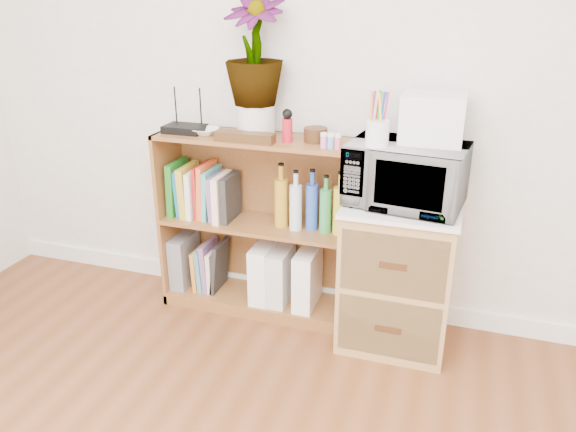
% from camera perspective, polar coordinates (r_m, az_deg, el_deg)
% --- Properties ---
extents(skirting_board, '(4.00, 0.02, 0.10)m').
position_cam_1_polar(skirting_board, '(3.13, 3.88, -8.03)').
color(skirting_board, white).
rests_on(skirting_board, ground).
extents(bookshelf, '(1.00, 0.30, 0.95)m').
position_cam_1_polar(bookshelf, '(2.92, -3.26, -1.05)').
color(bookshelf, brown).
rests_on(bookshelf, ground).
extents(wicker_unit, '(0.50, 0.45, 0.70)m').
position_cam_1_polar(wicker_unit, '(2.74, 11.06, -5.96)').
color(wicker_unit, '#9E7542').
rests_on(wicker_unit, ground).
extents(microwave, '(0.54, 0.40, 0.28)m').
position_cam_1_polar(microwave, '(2.54, 11.87, 4.13)').
color(microwave, white).
rests_on(microwave, wicker_unit).
extents(pen_cup, '(0.10, 0.10, 0.11)m').
position_cam_1_polar(pen_cup, '(2.43, 9.06, 8.32)').
color(pen_cup, white).
rests_on(pen_cup, microwave).
extents(small_appliance, '(0.27, 0.22, 0.21)m').
position_cam_1_polar(small_appliance, '(2.53, 14.50, 9.59)').
color(small_appliance, white).
rests_on(small_appliance, microwave).
extents(router, '(0.20, 0.14, 0.04)m').
position_cam_1_polar(router, '(2.89, -10.45, 8.71)').
color(router, black).
rests_on(router, bookshelf).
extents(white_bowl, '(0.13, 0.13, 0.03)m').
position_cam_1_polar(white_bowl, '(2.83, -8.38, 8.50)').
color(white_bowl, silver).
rests_on(white_bowl, bookshelf).
extents(plant_pot, '(0.18, 0.18, 0.16)m').
position_cam_1_polar(plant_pot, '(2.76, -3.28, 9.67)').
color(plant_pot, silver).
rests_on(plant_pot, bookshelf).
extents(potted_plant, '(0.28, 0.28, 0.50)m').
position_cam_1_polar(potted_plant, '(2.71, -3.44, 16.49)').
color(potted_plant, '#34712D').
rests_on(potted_plant, plant_pot).
extents(trinket_box, '(0.29, 0.07, 0.05)m').
position_cam_1_polar(trinket_box, '(2.67, -4.40, 8.00)').
color(trinket_box, '#34200E').
rests_on(trinket_box, bookshelf).
extents(kokeshi_doll, '(0.05, 0.05, 0.11)m').
position_cam_1_polar(kokeshi_doll, '(2.65, -0.07, 8.69)').
color(kokeshi_doll, red).
rests_on(kokeshi_doll, bookshelf).
extents(wooden_bowl, '(0.11, 0.11, 0.07)m').
position_cam_1_polar(wooden_bowl, '(2.67, 2.82, 8.25)').
color(wooden_bowl, '#37210F').
rests_on(wooden_bowl, bookshelf).
extents(paint_jars, '(0.11, 0.04, 0.06)m').
position_cam_1_polar(paint_jars, '(2.55, 4.36, 7.47)').
color(paint_jars, pink).
rests_on(paint_jars, bookshelf).
extents(file_box, '(0.09, 0.23, 0.29)m').
position_cam_1_polar(file_box, '(3.20, -10.44, -4.37)').
color(file_box, slate).
rests_on(file_box, bookshelf).
extents(magazine_holder_left, '(0.10, 0.25, 0.31)m').
position_cam_1_polar(magazine_holder_left, '(3.00, -2.42, -5.62)').
color(magazine_holder_left, white).
rests_on(magazine_holder_left, bookshelf).
extents(magazine_holder_mid, '(0.09, 0.24, 0.29)m').
position_cam_1_polar(magazine_holder_mid, '(2.98, -0.70, -6.01)').
color(magazine_holder_mid, silver).
rests_on(magazine_holder_mid, bookshelf).
extents(magazine_holder_right, '(0.10, 0.25, 0.31)m').
position_cam_1_polar(magazine_holder_right, '(2.94, 1.98, -6.29)').
color(magazine_holder_right, white).
rests_on(magazine_holder_right, bookshelf).
extents(cookbooks, '(0.34, 0.20, 0.29)m').
position_cam_1_polar(cookbooks, '(2.98, -8.63, 2.40)').
color(cookbooks, '#20711E').
rests_on(cookbooks, bookshelf).
extents(liquor_bottles, '(0.37, 0.07, 0.32)m').
position_cam_1_polar(liquor_bottles, '(2.77, 2.19, 1.57)').
color(liquor_bottles, '#B58722').
rests_on(liquor_bottles, bookshelf).
extents(lower_books, '(0.16, 0.19, 0.28)m').
position_cam_1_polar(lower_books, '(3.14, -7.87, -5.08)').
color(lower_books, orange).
rests_on(lower_books, bookshelf).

